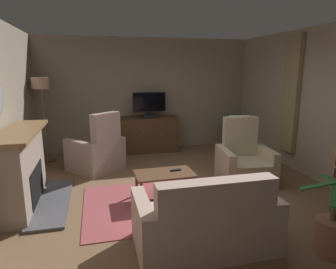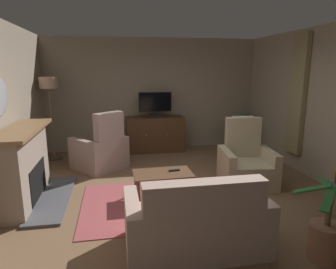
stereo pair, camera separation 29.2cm
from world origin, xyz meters
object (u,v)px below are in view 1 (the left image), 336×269
at_px(tv_cabinet, 149,135).
at_px(tv_remote, 176,170).
at_px(armchair_in_far_corner, 97,152).
at_px(coffee_table, 164,176).
at_px(television, 149,104).
at_px(sofa_floral, 206,223).
at_px(potted_plant_tall_palm_by_window, 235,129).
at_px(fireplace, 23,170).
at_px(potted_plant_leafy_by_curtain, 331,232).
at_px(armchair_near_window, 244,163).
at_px(floor_lamp, 42,94).

relative_size(tv_cabinet, tv_remote, 8.22).
bearing_deg(armchair_in_far_corner, coffee_table, -58.69).
bearing_deg(television, tv_cabinet, 90.00).
bearing_deg(television, sofa_floral, -91.63).
relative_size(television, tv_remote, 4.62).
distance_m(tv_cabinet, potted_plant_tall_palm_by_window, 2.20).
height_order(fireplace, coffee_table, fireplace).
bearing_deg(potted_plant_leafy_by_curtain, sofa_floral, 162.80).
distance_m(tv_remote, potted_plant_tall_palm_by_window, 3.35).
bearing_deg(potted_plant_leafy_by_curtain, tv_cabinet, 104.50).
distance_m(armchair_near_window, floor_lamp, 4.35).
relative_size(armchair_near_window, armchair_in_far_corner, 0.95).
relative_size(tv_remote, sofa_floral, 0.11).
bearing_deg(tv_cabinet, television, -90.00).
bearing_deg(armchair_in_far_corner, armchair_near_window, -26.61).
height_order(tv_remote, potted_plant_tall_palm_by_window, potted_plant_tall_palm_by_window).
bearing_deg(coffee_table, television, 84.43).
bearing_deg(potted_plant_leafy_by_curtain, armchair_in_far_corner, 125.37).
bearing_deg(tv_remote, television, 80.40).
relative_size(coffee_table, armchair_near_window, 0.79).
height_order(coffee_table, sofa_floral, sofa_floral).
distance_m(coffee_table, armchair_near_window, 1.59).
distance_m(armchair_in_far_corner, potted_plant_tall_palm_by_window, 3.56).
xyz_separation_m(sofa_floral, armchair_near_window, (1.40, 1.77, 0.04)).
bearing_deg(floor_lamp, potted_plant_leafy_by_curtain, -50.67).
xyz_separation_m(tv_cabinet, armchair_in_far_corner, (-1.26, -1.13, -0.04)).
height_order(television, potted_plant_leafy_by_curtain, television).
xyz_separation_m(fireplace, coffee_table, (2.05, -0.27, -0.17)).
distance_m(sofa_floral, potted_plant_tall_palm_by_window, 4.56).
xyz_separation_m(television, armchair_near_window, (1.28, -2.35, -0.82)).
height_order(sofa_floral, potted_plant_tall_palm_by_window, sofa_floral).
relative_size(coffee_table, floor_lamp, 0.50).
distance_m(television, coffee_table, 2.85).
xyz_separation_m(television, potted_plant_leafy_by_curtain, (1.18, -4.53, -0.93)).
bearing_deg(potted_plant_tall_palm_by_window, tv_cabinet, 173.66).
bearing_deg(potted_plant_tall_palm_by_window, coffee_table, -134.01).
xyz_separation_m(tv_cabinet, floor_lamp, (-2.34, -0.28, 1.08)).
relative_size(tv_cabinet, armchair_in_far_corner, 1.14).
height_order(tv_remote, armchair_near_window, armchair_near_window).
distance_m(tv_cabinet, sofa_floral, 4.18).
bearing_deg(armchair_in_far_corner, potted_plant_tall_palm_by_window, 14.46).
xyz_separation_m(tv_cabinet, potted_plant_tall_palm_by_window, (2.18, -0.24, 0.09)).
xyz_separation_m(fireplace, sofa_floral, (2.20, -1.68, -0.23)).
bearing_deg(sofa_floral, armchair_in_far_corner, 110.63).
height_order(tv_cabinet, potted_plant_tall_palm_by_window, potted_plant_tall_palm_by_window).
relative_size(tv_cabinet, potted_plant_tall_palm_by_window, 1.56).
relative_size(sofa_floral, armchair_near_window, 1.34).
bearing_deg(coffee_table, tv_cabinet, 84.54).
relative_size(fireplace, armchair_near_window, 1.52).
bearing_deg(television, fireplace, -133.44).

